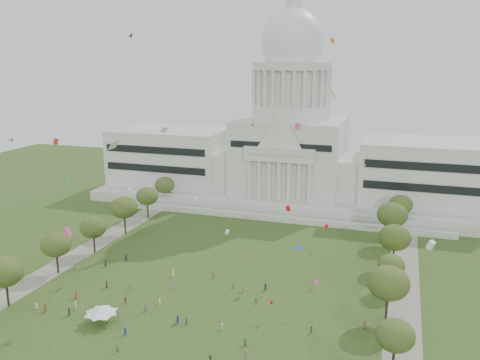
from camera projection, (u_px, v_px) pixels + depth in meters
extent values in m
plane|color=#32491A|center=(178.00, 329.00, 113.83)|extent=(400.00, 400.00, 0.00)
cube|color=beige|center=(290.00, 193.00, 219.72)|extent=(160.00, 60.00, 4.00)
cube|color=beige|center=(270.00, 218.00, 189.44)|extent=(130.00, 3.00, 2.00)
cube|color=beige|center=(276.00, 208.00, 196.49)|extent=(140.00, 3.00, 5.00)
cube|color=beige|center=(172.00, 157.00, 232.20)|extent=(50.00, 34.00, 22.00)
cube|color=beige|center=(427.00, 173.00, 199.29)|extent=(50.00, 34.00, 22.00)
cube|color=beige|center=(228.00, 168.00, 222.68)|extent=(12.00, 26.00, 16.00)
cube|color=beige|center=(354.00, 177.00, 206.52)|extent=(12.00, 26.00, 16.00)
cube|color=beige|center=(290.00, 157.00, 215.04)|extent=(44.00, 38.00, 28.00)
cube|color=beige|center=(279.00, 159.00, 195.80)|extent=(28.00, 3.00, 2.40)
cube|color=black|center=(155.00, 159.00, 215.83)|extent=(46.00, 0.40, 11.00)
cube|color=black|center=(429.00, 178.00, 182.91)|extent=(46.00, 0.40, 11.00)
cylinder|color=beige|center=(291.00, 112.00, 210.49)|extent=(32.00, 32.00, 6.00)
cylinder|color=beige|center=(292.00, 87.00, 208.14)|extent=(28.00, 28.00, 14.00)
cylinder|color=beige|center=(292.00, 66.00, 206.15)|extent=(32.40, 32.40, 3.00)
cylinder|color=beige|center=(293.00, 52.00, 204.86)|extent=(22.00, 22.00, 8.00)
ellipsoid|color=silver|center=(293.00, 42.00, 203.92)|extent=(25.00, 25.00, 26.20)
cylinder|color=beige|center=(294.00, 6.00, 200.75)|extent=(6.00, 6.00, 5.00)
cube|color=gray|center=(77.00, 255.00, 155.94)|extent=(8.00, 160.00, 0.04)
cube|color=gray|center=(404.00, 300.00, 127.21)|extent=(8.00, 160.00, 0.04)
cylinder|color=black|center=(8.00, 295.00, 123.60)|extent=(0.56, 0.56, 5.75)
ellipsoid|color=#3B4F19|center=(5.00, 272.00, 122.17)|extent=(8.86, 8.86, 7.25)
cylinder|color=black|center=(393.00, 360.00, 97.81)|extent=(0.56, 0.56, 4.92)
ellipsoid|color=#344A1B|center=(395.00, 336.00, 96.58)|extent=(7.58, 7.58, 6.20)
cylinder|color=black|center=(58.00, 264.00, 142.67)|extent=(0.56, 0.56, 5.47)
ellipsoid|color=#3C4E1B|center=(56.00, 244.00, 141.31)|extent=(8.42, 8.42, 6.89)
cylinder|color=black|center=(386.00, 310.00, 116.02)|extent=(0.56, 0.56, 6.20)
ellipsoid|color=#3A4C1B|center=(388.00, 283.00, 114.47)|extent=(9.55, 9.55, 7.82)
cylinder|color=black|center=(94.00, 244.00, 157.77)|extent=(0.56, 0.56, 5.27)
ellipsoid|color=#344C17|center=(93.00, 227.00, 156.46)|extent=(8.12, 8.12, 6.65)
cylinder|color=black|center=(390.00, 282.00, 131.91)|extent=(0.56, 0.56, 4.56)
ellipsoid|color=#3B511D|center=(391.00, 265.00, 130.78)|extent=(7.01, 7.01, 5.74)
cylinder|color=black|center=(125.00, 225.00, 174.80)|extent=(0.56, 0.56, 6.03)
ellipsoid|color=#3A4F1D|center=(124.00, 207.00, 173.30)|extent=(9.29, 9.29, 7.60)
cylinder|color=black|center=(393.00, 258.00, 146.02)|extent=(0.56, 0.56, 5.97)
ellipsoid|color=#324614|center=(395.00, 237.00, 144.54)|extent=(9.19, 9.19, 7.52)
cylinder|color=black|center=(148.00, 211.00, 192.40)|extent=(0.56, 0.56, 5.41)
ellipsoid|color=#3A511B|center=(147.00, 196.00, 191.06)|extent=(8.33, 8.33, 6.81)
cylinder|color=black|center=(391.00, 234.00, 164.99)|extent=(0.56, 0.56, 6.37)
ellipsoid|color=#334818|center=(392.00, 215.00, 163.41)|extent=(9.82, 9.82, 8.03)
cylinder|color=black|center=(165.00, 198.00, 209.67)|extent=(0.56, 0.56, 5.32)
ellipsoid|color=#3D501D|center=(165.00, 185.00, 208.35)|extent=(8.19, 8.19, 6.70)
cylinder|color=black|center=(400.00, 220.00, 180.95)|extent=(0.56, 0.56, 5.47)
ellipsoid|color=#3B4E19|center=(401.00, 205.00, 179.59)|extent=(8.42, 8.42, 6.89)
cylinder|color=#4C4C4C|center=(85.00, 322.00, 114.52)|extent=(0.12, 0.12, 2.33)
cylinder|color=#4C4C4C|center=(105.00, 325.00, 112.96)|extent=(0.12, 0.12, 2.33)
cylinder|color=#4C4C4C|center=(98.00, 311.00, 119.35)|extent=(0.12, 0.12, 2.33)
cylinder|color=#4C4C4C|center=(118.00, 314.00, 117.79)|extent=(0.12, 0.12, 2.33)
cube|color=white|center=(101.00, 313.00, 115.86)|extent=(6.12, 6.12, 0.19)
pyramid|color=white|center=(101.00, 309.00, 115.62)|extent=(8.56, 8.56, 1.86)
imported|color=olive|center=(364.00, 325.00, 113.55)|extent=(1.07, 0.98, 1.84)
imported|color=#4C4C51|center=(312.00, 330.00, 111.63)|extent=(1.04, 0.97, 1.82)
imported|color=silver|center=(222.00, 327.00, 113.15)|extent=(1.04, 1.15, 1.60)
imported|color=#4C4C51|center=(186.00, 321.00, 115.45)|extent=(0.71, 1.03, 1.61)
imported|color=navy|center=(178.00, 319.00, 116.03)|extent=(1.30, 1.85, 1.86)
imported|color=#26262B|center=(210.00, 359.00, 101.11)|extent=(0.62, 0.84, 1.58)
imported|color=#33723F|center=(117.00, 348.00, 104.34)|extent=(0.86, 0.79, 1.92)
imported|color=#B21E1E|center=(125.00, 300.00, 125.52)|extent=(0.84, 0.56, 1.66)
imported|color=#994C8C|center=(246.00, 354.00, 102.51)|extent=(1.16, 1.26, 1.76)
imported|color=#33723F|center=(256.00, 300.00, 125.66)|extent=(0.60, 0.86, 1.33)
cube|color=silver|center=(37.00, 306.00, 122.65)|extent=(0.50, 0.44, 1.59)
cube|color=#4C4C51|center=(177.00, 322.00, 115.22)|extent=(0.47, 0.52, 1.66)
cube|color=olive|center=(311.00, 287.00, 132.35)|extent=(0.51, 0.42, 1.65)
cube|color=#B21E1E|center=(76.00, 295.00, 127.98)|extent=(0.52, 0.60, 1.91)
cube|color=#26262B|center=(126.00, 258.00, 151.78)|extent=(0.50, 0.57, 1.82)
cube|color=#B21E1E|center=(45.00, 308.00, 121.11)|extent=(0.56, 0.59, 1.90)
cube|color=silver|center=(173.00, 273.00, 140.92)|extent=(0.60, 0.57, 1.94)
cube|color=olive|center=(74.00, 267.00, 145.25)|extent=(0.58, 0.54, 1.86)
cube|color=#4C4C51|center=(146.00, 308.00, 121.20)|extent=(0.49, 0.59, 1.91)
cube|color=#26262B|center=(265.00, 287.00, 132.50)|extent=(0.48, 0.31, 1.79)
cube|color=#4C4C51|center=(243.00, 290.00, 131.19)|extent=(0.36, 0.46, 1.55)
cube|color=#26262B|center=(245.00, 342.00, 106.93)|extent=(0.39, 0.49, 1.61)
cube|color=#994C8C|center=(173.00, 288.00, 132.19)|extent=(0.48, 0.50, 1.63)
cube|color=#26262B|center=(69.00, 312.00, 119.38)|extent=(0.59, 0.56, 1.90)
cube|color=navy|center=(125.00, 331.00, 111.16)|extent=(0.52, 0.41, 1.72)
cube|color=#33723F|center=(130.00, 287.00, 132.48)|extent=(0.34, 0.48, 1.64)
cube|color=#33723F|center=(233.00, 286.00, 133.31)|extent=(0.43, 0.49, 1.57)
cube|color=#4C4C51|center=(213.00, 275.00, 139.89)|extent=(0.31, 0.48, 1.81)
cube|color=silver|center=(160.00, 302.00, 124.77)|extent=(0.34, 0.46, 1.57)
cube|color=silver|center=(76.00, 305.00, 122.69)|extent=(0.55, 0.58, 1.88)
cube|color=#26262B|center=(107.00, 285.00, 133.81)|extent=(0.56, 0.55, 1.83)
cube|color=#26262B|center=(105.00, 263.00, 147.49)|extent=(0.40, 0.56, 1.92)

